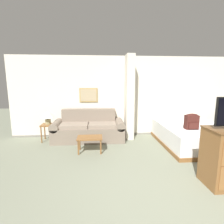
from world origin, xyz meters
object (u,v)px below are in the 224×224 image
at_px(bed, 193,135).
at_px(table_lamp, 48,115).
at_px(coffee_table, 90,139).
at_px(backpack, 192,121).
at_px(couch, 89,129).

bearing_deg(bed, table_lamp, 170.95).
bearing_deg(bed, coffee_table, -174.22).
height_order(coffee_table, backpack, backpack).
bearing_deg(couch, backpack, -20.26).
relative_size(table_lamp, bed, 0.19).
xyz_separation_m(bed, backpack, (-0.26, -0.34, 0.49)).
height_order(coffee_table, table_lamp, table_lamp).
distance_m(couch, table_lamp, 1.30).
xyz_separation_m(couch, bed, (2.99, -0.67, -0.05)).
xyz_separation_m(couch, coffee_table, (0.08, -0.97, 0.01)).
bearing_deg(backpack, coffee_table, 179.09).
height_order(couch, bed, couch).
xyz_separation_m(couch, table_lamp, (-1.21, -0.00, 0.46)).
height_order(couch, coffee_table, couch).
distance_m(coffee_table, bed, 2.93).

